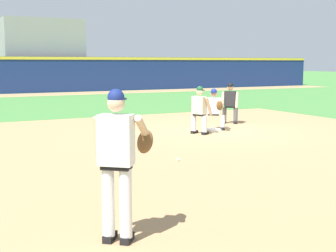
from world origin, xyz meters
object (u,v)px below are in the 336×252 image
baserunner (200,108)px  baseball (178,160)px  first_baseman (214,107)px  umpire (230,101)px  pitcher (119,156)px  first_base_bag (213,130)px

baserunner → baseball: bearing=-127.5°
first_baseman → umpire: size_ratio=0.92×
pitcher → baseball: bearing=53.2°
first_base_bag → baseball: first_base_bag is taller
baseball → umpire: umpire is taller
baseball → baserunner: 4.09m
pitcher → first_baseman: (6.16, 7.53, -0.33)m
pitcher → baserunner: pitcher is taller
first_base_bag → umpire: size_ratio=0.26×
baseball → umpire: 6.80m
baseball → baserunner: size_ratio=0.05×
pitcher → umpire: size_ratio=1.27×
first_base_bag → baseball: (-3.13, -3.49, -0.01)m
baseball → baserunner: (2.45, 3.19, 0.76)m
baserunner → first_baseman: bearing=32.4°
umpire → baserunner: bearing=-143.6°
first_base_bag → umpire: bearing=40.9°
first_baseman → baseball: bearing=-131.6°
baseball → pitcher: 4.84m
baseball → umpire: bearing=45.9°
baserunner → umpire: 2.81m
pitcher → baserunner: 8.75m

